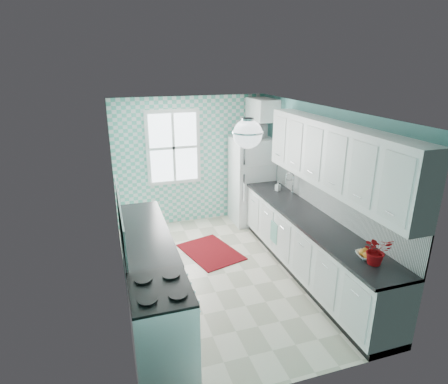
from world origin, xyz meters
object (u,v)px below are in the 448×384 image
object	(u,v)px
stove	(163,326)
potted_plant	(377,250)
sink	(282,196)
ceiling_light	(248,134)
fridge	(251,181)
microwave	(252,131)
fruit_bowl	(367,256)

from	to	relation	value
stove	potted_plant	bearing A→B (deg)	-6.52
stove	sink	distance (m)	3.26
ceiling_light	fridge	bearing A→B (deg)	66.71
microwave	ceiling_light	bearing A→B (deg)	63.76
ceiling_light	fruit_bowl	distance (m)	1.99
stove	fruit_bowl	distance (m)	2.45
fruit_bowl	potted_plant	world-z (taller)	potted_plant
microwave	sink	bearing A→B (deg)	91.63
stove	microwave	bearing A→B (deg)	54.12
potted_plant	ceiling_light	bearing A→B (deg)	141.01
fridge	stove	world-z (taller)	fridge
fridge	microwave	distance (m)	1.00
fridge	fruit_bowl	distance (m)	3.42
fruit_bowl	ceiling_light	bearing A→B (deg)	145.17
ceiling_light	sink	bearing A→B (deg)	49.54
fridge	fruit_bowl	world-z (taller)	fridge
potted_plant	stove	bearing A→B (deg)	174.55
ceiling_light	stove	xyz separation A→B (m)	(-1.20, -0.74, -1.83)
ceiling_light	potted_plant	distance (m)	1.96
stove	sink	xyz separation A→B (m)	(2.40, 2.15, 0.43)
potted_plant	microwave	world-z (taller)	microwave
stove	sink	world-z (taller)	sink
potted_plant	microwave	bearing A→B (deg)	91.45
fruit_bowl	sink	bearing A→B (deg)	89.91
fridge	stove	size ratio (longest dim) A/B	1.81
fruit_bowl	potted_plant	bearing A→B (deg)	-90.00
fridge	microwave	bearing A→B (deg)	51.89
ceiling_light	potted_plant	size ratio (longest dim) A/B	1.03
fruit_bowl	potted_plant	distance (m)	0.19
fridge	stove	bearing A→B (deg)	-126.71
ceiling_light	stove	world-z (taller)	ceiling_light
ceiling_light	microwave	bearing A→B (deg)	66.71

